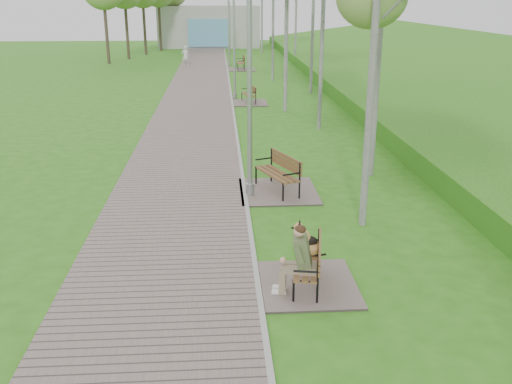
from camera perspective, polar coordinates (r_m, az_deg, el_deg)
The scene contains 14 objects.
ground at distance 10.41m, azimuth 0.16°, elevation -9.19°, with size 120.00×120.00×0.00m, color #2F6B17.
walkway at distance 31.06m, azimuth -5.82°, elevation 9.84°, with size 3.50×67.00×0.04m, color #74655E.
kerb at distance 31.05m, azimuth -2.55°, elevation 9.92°, with size 0.10×67.00×0.05m, color #999993.
embankment at distance 32.15m, azimuth 19.72°, elevation 9.11°, with size 14.00×70.00×1.60m, color #459525.
building_north at distance 60.21m, azimuth -4.72°, elevation 16.17°, with size 10.00×5.20×4.00m.
bench_main at distance 10.18m, azimuth 4.86°, elevation -7.35°, with size 1.70×1.89×1.48m.
bench_second at distance 15.04m, azimuth 2.11°, elevation 0.84°, with size 2.02×2.24×1.24m.
bench_third at distance 27.89m, azimuth -0.73°, elevation 9.25°, with size 1.70×1.89×1.04m.
bench_far at distance 41.03m, azimuth -1.54°, elevation 12.43°, with size 1.94×2.16×1.19m.
lamp_post_near at distance 14.17m, azimuth -0.64°, elevation 9.95°, with size 0.22×0.22×5.75m.
lamp_post_second at distance 28.87m, azimuth -2.18°, elevation 13.93°, with size 0.20×0.20×5.07m.
lamp_post_third at distance 42.61m, azimuth -2.73°, elevation 15.45°, with size 0.19×0.19×4.89m.
lamp_post_far at distance 51.60m, azimuth -2.65°, elevation 15.84°, with size 0.17×0.17×4.45m.
pedestrian_near at distance 43.25m, azimuth -7.06°, elevation 13.35°, with size 0.55×0.36×1.51m, color silver.
Camera 1 is at (-0.62, -9.15, 4.92)m, focal length 40.00 mm.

